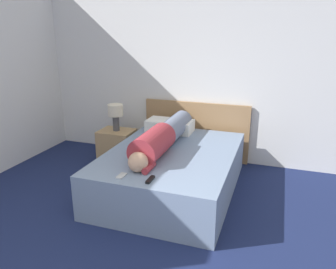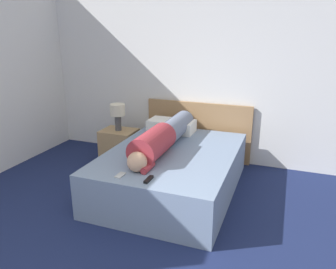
# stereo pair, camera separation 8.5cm
# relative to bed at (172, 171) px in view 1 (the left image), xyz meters

# --- Properties ---
(wall_back) EXTENTS (5.95, 0.06, 2.60)m
(wall_back) POSITION_rel_bed_xyz_m (0.04, 1.17, 1.05)
(wall_back) COLOR white
(wall_back) RESTS_ON ground_plane
(bed) EXTENTS (1.43, 1.94, 0.49)m
(bed) POSITION_rel_bed_xyz_m (0.00, 0.00, 0.00)
(bed) COLOR #7589A8
(bed) RESTS_ON ground_plane
(headboard) EXTENTS (1.55, 0.04, 0.85)m
(headboard) POSITION_rel_bed_xyz_m (0.00, 1.10, 0.18)
(headboard) COLOR #A37A51
(headboard) RESTS_ON ground_plane
(nightstand) EXTENTS (0.49, 0.38, 0.46)m
(nightstand) POSITION_rel_bed_xyz_m (-1.05, 0.61, -0.02)
(nightstand) COLOR tan
(nightstand) RESTS_ON ground_plane
(table_lamp) EXTENTS (0.21, 0.21, 0.38)m
(table_lamp) POSITION_rel_bed_xyz_m (-1.05, 0.61, 0.48)
(table_lamp) COLOR #4C4C51
(table_lamp) RESTS_ON nightstand
(person_lying) EXTENTS (0.31, 1.63, 0.31)m
(person_lying) POSITION_rel_bed_xyz_m (-0.14, 0.05, 0.39)
(person_lying) COLOR tan
(person_lying) RESTS_ON bed
(pillow_near_headboard) EXTENTS (0.63, 0.33, 0.16)m
(pillow_near_headboard) POSITION_rel_bed_xyz_m (-0.28, 0.73, 0.33)
(pillow_near_headboard) COLOR white
(pillow_near_headboard) RESTS_ON bed
(tv_remote) EXTENTS (0.04, 0.15, 0.02)m
(tv_remote) POSITION_rel_bed_xyz_m (0.05, -0.80, 0.26)
(tv_remote) COLOR black
(tv_remote) RESTS_ON bed
(cell_phone) EXTENTS (0.06, 0.13, 0.01)m
(cell_phone) POSITION_rel_bed_xyz_m (-0.25, -0.80, 0.25)
(cell_phone) COLOR #B2B7BC
(cell_phone) RESTS_ON bed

